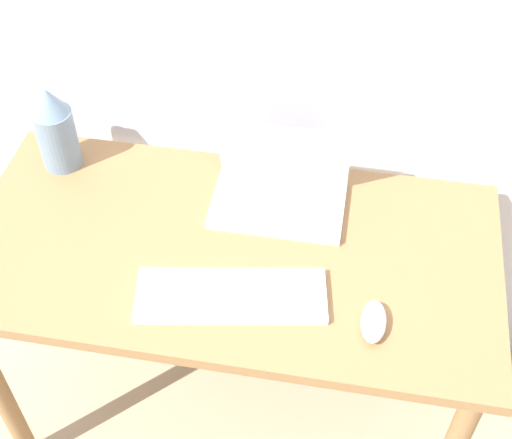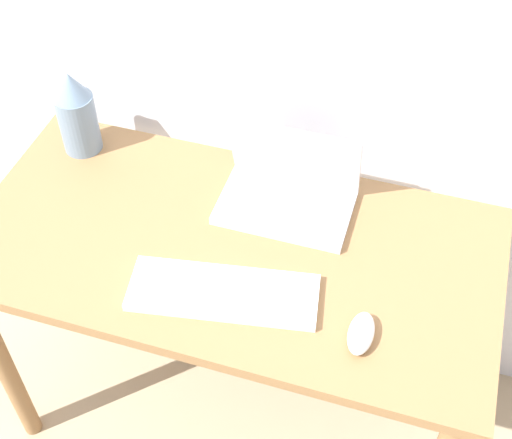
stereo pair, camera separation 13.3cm
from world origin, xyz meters
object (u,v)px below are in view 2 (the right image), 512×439
object	(u,v)px
keyboard	(223,292)
mouse	(361,333)
laptop	(288,188)
vase	(76,113)

from	to	relation	value
keyboard	mouse	xyz separation A→B (m)	(0.30, -0.02, 0.01)
laptop	vase	bearing A→B (deg)	176.13
laptop	keyboard	distance (m)	0.31
laptop	keyboard	world-z (taller)	laptop
laptop	mouse	size ratio (longest dim) A/B	2.94
keyboard	vase	distance (m)	0.62
keyboard	vase	xyz separation A→B (m)	(-0.50, 0.35, 0.10)
keyboard	vase	bearing A→B (deg)	145.44
mouse	vase	world-z (taller)	vase
mouse	vase	xyz separation A→B (m)	(-0.80, 0.37, 0.09)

